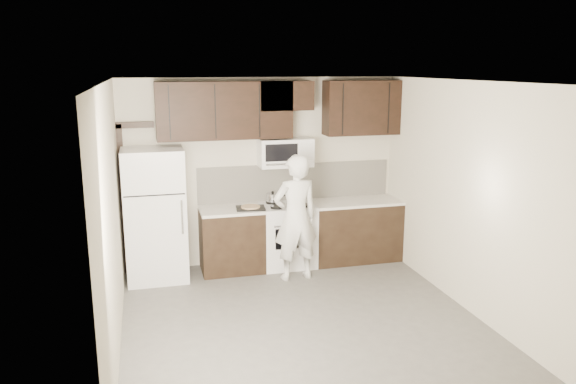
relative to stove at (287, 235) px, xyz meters
name	(u,v)px	position (x,y,z in m)	size (l,w,h in m)	color
floor	(305,325)	(-0.30, -1.94, -0.46)	(4.50, 4.50, 0.00)	#53514E
back_wall	(262,172)	(-0.30, 0.31, 0.89)	(4.00, 4.00, 0.00)	beige
ceiling	(306,82)	(-0.30, -1.94, 2.24)	(4.50, 4.50, 0.00)	white
counter_run	(307,233)	(0.30, 0.00, 0.00)	(2.95, 0.64, 0.91)	black
stove	(287,235)	(0.00, 0.00, 0.00)	(0.76, 0.66, 0.94)	white
backsplash	(295,181)	(0.20, 0.30, 0.72)	(2.90, 0.02, 0.54)	beige
upper_cabinets	(278,108)	(-0.09, 0.14, 1.82)	(3.48, 0.35, 0.78)	black
microwave	(285,152)	(0.00, 0.12, 1.19)	(0.76, 0.42, 0.40)	white
refrigerator	(155,215)	(-1.85, -0.05, 0.44)	(0.80, 0.76, 1.80)	white
door_trim	(126,186)	(-2.22, 0.27, 0.79)	(0.50, 0.08, 2.12)	black
saucepan	(273,198)	(-0.18, 0.15, 0.52)	(0.32, 0.19, 0.18)	silver
baking_tray	(251,208)	(-0.56, -0.10, 0.46)	(0.40, 0.30, 0.02)	black
pizza	(251,207)	(-0.56, -0.10, 0.48)	(0.27, 0.27, 0.02)	#D2BD8C
person	(296,218)	(-0.02, -0.54, 0.40)	(0.63, 0.41, 1.72)	silver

